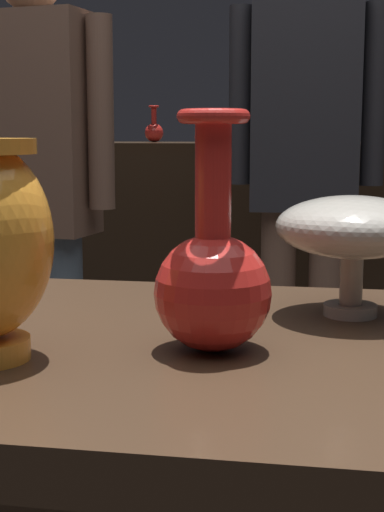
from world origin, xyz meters
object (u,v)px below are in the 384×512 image
object	(u,v)px
vase_centerpiece	(213,277)
shelf_vase_far_left	(34,119)
shelf_vase_left	(154,131)
visitor_center_back	(305,161)
vase_right_accent	(353,229)
visitor_near_left	(37,183)
shelf_vase_center	(282,122)

from	to	relation	value
vase_centerpiece	shelf_vase_far_left	xyz separation A→B (m)	(-1.09, 2.30, 0.21)
shelf_vase_left	visitor_center_back	distance (m)	0.95
vase_right_accent	vase_centerpiece	bearing A→B (deg)	-129.35
vase_right_accent	visitor_near_left	bearing A→B (deg)	128.49
vase_right_accent	visitor_near_left	distance (m)	1.32
shelf_vase_left	visitor_center_back	xyz separation A→B (m)	(0.63, -0.71, -0.09)
vase_right_accent	visitor_center_back	bearing A→B (deg)	93.98
vase_centerpiece	shelf_vase_left	xyz separation A→B (m)	(-0.57, 2.29, 0.15)
visitor_center_back	vase_right_accent	bearing A→B (deg)	93.78
shelf_vase_far_left	vase_centerpiece	bearing A→B (deg)	-64.59
vase_centerpiece	shelf_vase_center	xyz separation A→B (m)	(-0.05, 2.23, 0.19)
vase_right_accent	shelf_vase_center	distance (m)	2.05
vase_right_accent	shelf_vase_left	distance (m)	2.22
vase_right_accent	visitor_near_left	size ratio (longest dim) A/B	0.13
shelf_vase_far_left	visitor_center_back	world-z (taller)	visitor_center_back
vase_centerpiece	visitor_near_left	bearing A→B (deg)	118.74
shelf_vase_left	shelf_vase_center	world-z (taller)	same
vase_right_accent	visitor_near_left	xyz separation A→B (m)	(-0.82, 1.04, -0.02)
visitor_center_back	visitor_near_left	bearing A→B (deg)	25.63
vase_right_accent	shelf_vase_far_left	distance (m)	2.46
shelf_vase_far_left	shelf_vase_center	world-z (taller)	shelf_vase_center
shelf_vase_far_left	visitor_center_back	xyz separation A→B (m)	(1.15, -0.72, -0.14)
vase_centerpiece	shelf_vase_far_left	distance (m)	2.55
shelf_vase_far_left	visitor_center_back	size ratio (longest dim) A/B	0.10
vase_right_accent	shelf_vase_center	world-z (taller)	shelf_vase_center
vase_right_accent	shelf_vase_far_left	bearing A→B (deg)	120.53
shelf_vase_far_left	visitor_near_left	size ratio (longest dim) A/B	0.10
vase_centerpiece	visitor_center_back	xyz separation A→B (m)	(0.06, 1.58, 0.06)
vase_centerpiece	visitor_near_left	world-z (taller)	visitor_near_left
vase_right_accent	visitor_center_back	world-z (taller)	visitor_center_back
visitor_near_left	shelf_vase_far_left	bearing A→B (deg)	-59.39
vase_centerpiece	shelf_vase_center	size ratio (longest dim) A/B	1.75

